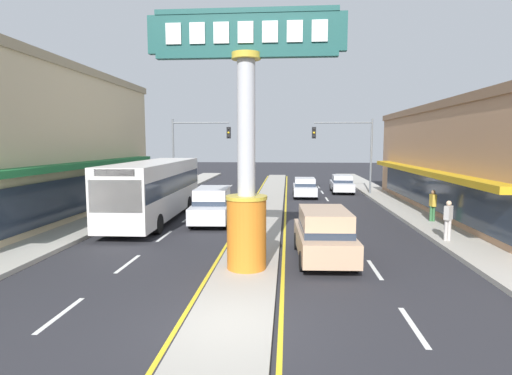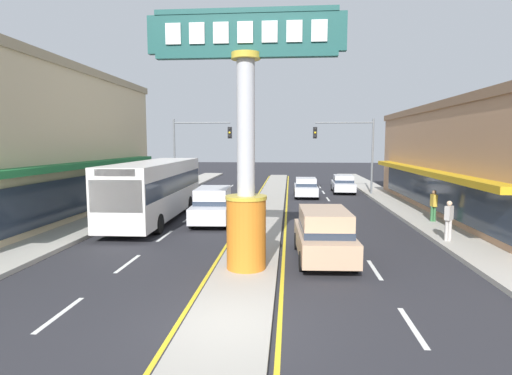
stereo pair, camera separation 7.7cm
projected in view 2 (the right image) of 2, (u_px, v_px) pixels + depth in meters
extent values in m
plane|color=#28282D|center=(227.00, 328.00, 9.67)|extent=(160.00, 160.00, 0.00)
cube|color=#A39E93|center=(268.00, 206.00, 27.50)|extent=(2.07, 52.00, 0.14)
cube|color=#ADA89E|center=(127.00, 209.00, 26.24)|extent=(2.46, 60.00, 0.18)
cube|color=#ADA89E|center=(414.00, 213.00, 24.79)|extent=(2.46, 60.00, 0.18)
cube|color=silver|center=(60.00, 314.00, 10.42)|extent=(0.14, 2.20, 0.01)
cube|color=silver|center=(128.00, 263.00, 14.78)|extent=(0.14, 2.20, 0.01)
cube|color=silver|center=(165.00, 236.00, 19.14)|extent=(0.14, 2.20, 0.01)
cube|color=silver|center=(188.00, 218.00, 23.50)|extent=(0.14, 2.20, 0.01)
cube|color=silver|center=(204.00, 207.00, 27.86)|extent=(0.14, 2.20, 0.01)
cube|color=silver|center=(216.00, 198.00, 32.22)|extent=(0.14, 2.20, 0.01)
cube|color=silver|center=(225.00, 191.00, 36.58)|extent=(0.14, 2.20, 0.01)
cube|color=silver|center=(232.00, 186.00, 40.94)|extent=(0.14, 2.20, 0.01)
cube|color=silver|center=(412.00, 327.00, 9.71)|extent=(0.14, 2.20, 0.01)
cube|color=silver|center=(374.00, 270.00, 14.07)|extent=(0.14, 2.20, 0.01)
cube|color=silver|center=(355.00, 239.00, 18.43)|extent=(0.14, 2.20, 0.01)
cube|color=silver|center=(342.00, 221.00, 22.79)|extent=(0.14, 2.20, 0.01)
cube|color=silver|center=(334.00, 208.00, 27.15)|extent=(0.14, 2.20, 0.01)
cube|color=silver|center=(328.00, 199.00, 31.51)|extent=(0.14, 2.20, 0.01)
cube|color=silver|center=(323.00, 192.00, 35.86)|extent=(0.14, 2.20, 0.01)
cube|color=silver|center=(320.00, 187.00, 40.22)|extent=(0.14, 2.20, 0.01)
cube|color=yellow|center=(250.00, 207.00, 27.60)|extent=(0.12, 52.00, 0.01)
cube|color=yellow|center=(286.00, 208.00, 27.40)|extent=(0.12, 52.00, 0.01)
cylinder|color=orange|center=(246.00, 234.00, 13.68)|extent=(1.31, 1.31, 2.32)
cylinder|color=gold|center=(246.00, 197.00, 13.55)|extent=(1.37, 1.37, 0.12)
cylinder|color=#B7B7BC|center=(246.00, 127.00, 13.30)|extent=(0.58, 0.58, 4.68)
cylinder|color=gold|center=(246.00, 56.00, 13.06)|extent=(0.93, 0.93, 0.20)
cube|color=#194C47|center=(246.00, 34.00, 12.98)|extent=(6.28, 0.24, 1.18)
cube|color=#194C47|center=(246.00, 11.00, 12.91)|extent=(5.78, 0.29, 0.16)
cube|color=#194C47|center=(246.00, 55.00, 13.05)|extent=(5.78, 0.29, 0.16)
cube|color=white|center=(173.00, 34.00, 13.02)|extent=(0.49, 0.06, 0.65)
cube|color=white|center=(197.00, 33.00, 12.96)|extent=(0.49, 0.06, 0.65)
cube|color=white|center=(221.00, 33.00, 12.89)|extent=(0.49, 0.06, 0.65)
cube|color=white|center=(245.00, 32.00, 12.83)|extent=(0.49, 0.06, 0.65)
cube|color=white|center=(270.00, 32.00, 12.77)|extent=(0.49, 0.06, 0.65)
cube|color=white|center=(294.00, 31.00, 12.71)|extent=(0.49, 0.06, 0.65)
cube|color=white|center=(319.00, 31.00, 12.64)|extent=(0.49, 0.06, 0.65)
cube|color=#1E7038|center=(85.00, 165.00, 22.01)|extent=(0.90, 18.54, 0.30)
cube|color=#283342|center=(79.00, 195.00, 22.23)|extent=(0.08, 17.88, 2.00)
cube|color=gold|center=(422.00, 171.00, 24.54)|extent=(0.90, 20.34, 0.30)
cube|color=#283342|center=(428.00, 190.00, 24.63)|extent=(0.08, 19.63, 2.00)
cylinder|color=slate|center=(175.00, 157.00, 33.84)|extent=(0.16, 0.16, 6.20)
cylinder|color=slate|center=(202.00, 123.00, 33.35)|extent=(4.62, 0.12, 0.12)
cube|color=black|center=(230.00, 133.00, 33.09)|extent=(0.32, 0.24, 0.92)
sphere|color=black|center=(230.00, 129.00, 32.91)|extent=(0.17, 0.17, 0.17)
sphere|color=yellow|center=(230.00, 133.00, 32.95)|extent=(0.17, 0.17, 0.17)
sphere|color=black|center=(230.00, 136.00, 32.98)|extent=(0.17, 0.17, 0.17)
cylinder|color=slate|center=(372.00, 158.00, 33.26)|extent=(0.16, 0.16, 6.20)
cylinder|color=slate|center=(344.00, 123.00, 33.15)|extent=(4.62, 0.12, 0.12)
cube|color=black|center=(315.00, 133.00, 33.27)|extent=(0.32, 0.24, 0.92)
sphere|color=black|center=(315.00, 129.00, 33.09)|extent=(0.17, 0.17, 0.17)
sphere|color=yellow|center=(315.00, 133.00, 33.13)|extent=(0.17, 0.17, 0.17)
sphere|color=black|center=(315.00, 136.00, 33.16)|extent=(0.17, 0.17, 0.17)
cube|color=silver|center=(156.00, 188.00, 22.91)|extent=(2.72, 11.25, 2.90)
cube|color=#283342|center=(156.00, 182.00, 22.88)|extent=(2.74, 11.02, 0.90)
cube|color=#283342|center=(116.00, 196.00, 17.37)|extent=(2.30, 0.13, 1.40)
cube|color=black|center=(115.00, 173.00, 17.26)|extent=(1.75, 0.12, 0.30)
cylinder|color=black|center=(158.00, 224.00, 19.54)|extent=(0.30, 0.97, 0.96)
cylinder|color=black|center=(111.00, 223.00, 19.68)|extent=(0.30, 0.97, 0.96)
cylinder|color=black|center=(189.00, 204.00, 25.87)|extent=(0.30, 0.97, 0.96)
cylinder|color=black|center=(153.00, 204.00, 26.02)|extent=(0.30, 0.97, 0.96)
cube|color=tan|center=(324.00, 241.00, 15.22)|extent=(2.10, 4.68, 0.80)
cube|color=tan|center=(325.00, 221.00, 14.95)|extent=(1.80, 2.92, 0.80)
cube|color=#283342|center=(324.00, 228.00, 14.98)|extent=(1.84, 2.95, 0.24)
cylinder|color=black|center=(297.00, 241.00, 16.71)|extent=(0.25, 0.69, 0.68)
cylinder|color=black|center=(341.00, 242.00, 16.64)|extent=(0.25, 0.69, 0.68)
cylinder|color=black|center=(303.00, 261.00, 13.88)|extent=(0.25, 0.69, 0.68)
cylinder|color=black|center=(355.00, 262.00, 13.81)|extent=(0.25, 0.69, 0.68)
cube|color=silver|center=(343.00, 186.00, 35.51)|extent=(1.88, 4.35, 0.66)
cube|color=silver|center=(343.00, 179.00, 35.27)|extent=(1.61, 2.19, 0.60)
cube|color=#283342|center=(343.00, 181.00, 35.29)|extent=(1.65, 2.22, 0.24)
cylinder|color=black|center=(332.00, 187.00, 36.95)|extent=(0.24, 0.63, 0.62)
cylinder|color=black|center=(351.00, 188.00, 36.77)|extent=(0.24, 0.63, 0.62)
cylinder|color=black|center=(335.00, 191.00, 34.32)|extent=(0.24, 0.63, 0.62)
cylinder|color=black|center=(354.00, 191.00, 34.14)|extent=(0.24, 0.63, 0.62)
cube|color=silver|center=(306.00, 189.00, 32.71)|extent=(1.78, 4.31, 0.66)
cube|color=silver|center=(306.00, 182.00, 32.47)|extent=(1.56, 2.16, 0.60)
cube|color=#283342|center=(306.00, 184.00, 32.49)|extent=(1.59, 2.18, 0.24)
cylinder|color=black|center=(295.00, 191.00, 34.12)|extent=(0.22, 0.62, 0.62)
cylinder|color=black|center=(315.00, 191.00, 34.00)|extent=(0.22, 0.62, 0.62)
cylinder|color=black|center=(296.00, 195.00, 31.48)|extent=(0.22, 0.62, 0.62)
cylinder|color=black|center=(317.00, 195.00, 31.35)|extent=(0.22, 0.62, 0.62)
cube|color=silver|center=(213.00, 210.00, 22.09)|extent=(2.13, 4.69, 0.80)
cube|color=silver|center=(213.00, 195.00, 22.19)|extent=(1.81, 2.93, 0.80)
cube|color=#283342|center=(213.00, 200.00, 22.22)|extent=(1.85, 2.96, 0.24)
cylinder|color=black|center=(226.00, 222.00, 20.69)|extent=(0.25, 0.69, 0.68)
cylinder|color=black|center=(192.00, 222.00, 20.74)|extent=(0.25, 0.69, 0.68)
cylinder|color=black|center=(231.00, 213.00, 23.52)|extent=(0.25, 0.69, 0.68)
cylinder|color=black|center=(201.00, 212.00, 23.58)|extent=(0.25, 0.69, 0.68)
cylinder|color=#336B3D|center=(432.00, 214.00, 21.67)|extent=(0.14, 0.14, 0.80)
cylinder|color=#336B3D|center=(435.00, 214.00, 21.66)|extent=(0.14, 0.14, 0.80)
cube|color=gold|center=(434.00, 200.00, 21.59)|extent=(0.26, 0.42, 0.63)
sphere|color=#8C6647|center=(434.00, 192.00, 21.54)|extent=(0.22, 0.22, 0.22)
cylinder|color=#B7B2AD|center=(446.00, 230.00, 17.41)|extent=(0.14, 0.14, 0.89)
cylinder|color=#B7B2AD|center=(450.00, 230.00, 17.40)|extent=(0.14, 0.14, 0.89)
cube|color=#B7B2AD|center=(449.00, 213.00, 17.32)|extent=(0.44, 0.44, 0.59)
sphere|color=beige|center=(449.00, 203.00, 17.28)|extent=(0.22, 0.22, 0.22)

